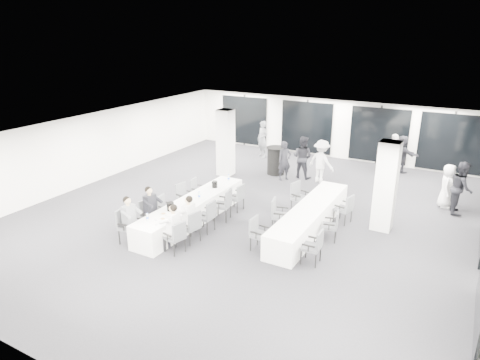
# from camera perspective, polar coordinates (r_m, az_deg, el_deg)

# --- Properties ---
(room) EXTENTS (14.04, 16.04, 2.84)m
(room) POSITION_cam_1_polar(r_m,az_deg,el_deg) (14.67, 6.23, 1.43)
(room) COLOR #25252A
(room) RESTS_ON ground
(column_left) EXTENTS (0.60, 0.60, 2.80)m
(column_left) POSITION_cam_1_polar(r_m,az_deg,el_deg) (18.07, -1.94, 5.00)
(column_left) COLOR silver
(column_left) RESTS_ON floor
(column_right) EXTENTS (0.60, 0.60, 2.80)m
(column_right) POSITION_cam_1_polar(r_m,az_deg,el_deg) (13.70, 18.87, -0.79)
(column_right) COLOR silver
(column_right) RESTS_ON floor
(banquet_table_main) EXTENTS (0.90, 5.00, 0.75)m
(banquet_table_main) POSITION_cam_1_polar(r_m,az_deg,el_deg) (13.90, -6.36, -4.08)
(banquet_table_main) COLOR white
(banquet_table_main) RESTS_ON floor
(banquet_table_side) EXTENTS (0.90, 5.00, 0.75)m
(banquet_table_side) POSITION_cam_1_polar(r_m,az_deg,el_deg) (13.46, 9.28, -5.04)
(banquet_table_side) COLOR white
(banquet_table_side) RESTS_ON floor
(cocktail_table) EXTENTS (0.85, 0.85, 1.18)m
(cocktail_table) POSITION_cam_1_polar(r_m,az_deg,el_deg) (18.40, 4.82, 2.61)
(cocktail_table) COLOR black
(cocktail_table) RESTS_ON floor
(chair_main_left_near) EXTENTS (0.60, 0.64, 1.04)m
(chair_main_left_near) POSITION_cam_1_polar(r_m,az_deg,el_deg) (12.85, -14.92, -5.61)
(chair_main_left_near) COLOR #494C50
(chair_main_left_near) RESTS_ON floor
(chair_main_left_second) EXTENTS (0.55, 0.59, 0.96)m
(chair_main_left_second) POSITION_cam_1_polar(r_m,az_deg,el_deg) (13.49, -12.11, -4.35)
(chair_main_left_second) COLOR #494C50
(chair_main_left_second) RESTS_ON floor
(chair_main_left_mid) EXTENTS (0.48, 0.52, 0.86)m
(chair_main_left_mid) POSITION_cam_1_polar(r_m,az_deg,el_deg) (14.04, -10.04, -3.51)
(chair_main_left_mid) COLOR #494C50
(chair_main_left_mid) RESTS_ON floor
(chair_main_left_fourth) EXTENTS (0.56, 0.59, 0.94)m
(chair_main_left_fourth) POSITION_cam_1_polar(r_m,az_deg,el_deg) (14.78, -7.54, -2.00)
(chair_main_left_fourth) COLOR #494C50
(chair_main_left_fourth) RESTS_ON floor
(chair_main_left_far) EXTENTS (0.49, 0.53, 0.87)m
(chair_main_left_far) POSITION_cam_1_polar(r_m,az_deg,el_deg) (15.39, -5.77, -1.19)
(chair_main_left_far) COLOR #494C50
(chair_main_left_far) RESTS_ON floor
(chair_main_right_near) EXTENTS (0.58, 0.60, 0.94)m
(chair_main_right_near) POSITION_cam_1_polar(r_m,az_deg,el_deg) (11.98, -8.47, -7.31)
(chair_main_right_near) COLOR #494C50
(chair_main_right_near) RESTS_ON floor
(chair_main_right_second) EXTENTS (0.59, 0.62, 0.98)m
(chair_main_right_second) POSITION_cam_1_polar(r_m,az_deg,el_deg) (12.48, -6.45, -5.96)
(chair_main_right_second) COLOR #494C50
(chair_main_right_second) RESTS_ON floor
(chair_main_right_mid) EXTENTS (0.51, 0.57, 1.00)m
(chair_main_right_mid) POSITION_cam_1_polar(r_m,az_deg,el_deg) (13.08, -4.37, -4.60)
(chair_main_right_mid) COLOR #494C50
(chair_main_right_mid) RESTS_ON floor
(chair_main_right_fourth) EXTENTS (0.62, 0.65, 1.04)m
(chair_main_right_fourth) POSITION_cam_1_polar(r_m,az_deg,el_deg) (13.85, -2.09, -3.06)
(chair_main_right_fourth) COLOR #494C50
(chair_main_right_fourth) RESTS_ON floor
(chair_main_right_far) EXTENTS (0.51, 0.56, 0.94)m
(chair_main_right_far) POSITION_cam_1_polar(r_m,az_deg,el_deg) (14.58, -0.32, -2.12)
(chair_main_right_far) COLOR #494C50
(chair_main_right_far) RESTS_ON floor
(chair_side_left_near) EXTENTS (0.50, 0.55, 0.95)m
(chair_side_left_near) POSITION_cam_1_polar(r_m,az_deg,el_deg) (12.07, 2.39, -6.88)
(chair_side_left_near) COLOR #494C50
(chair_side_left_near) RESTS_ON floor
(chair_side_left_mid) EXTENTS (0.62, 0.65, 1.02)m
(chair_side_left_mid) POSITION_cam_1_polar(r_m,az_deg,el_deg) (13.19, 5.10, -4.39)
(chair_side_left_mid) COLOR #494C50
(chair_side_left_mid) RESTS_ON floor
(chair_side_left_far) EXTENTS (0.63, 0.66, 1.03)m
(chair_side_left_far) POSITION_cam_1_polar(r_m,az_deg,el_deg) (14.63, 7.82, -2.02)
(chair_side_left_far) COLOR #494C50
(chair_side_left_far) RESTS_ON floor
(chair_side_right_near) EXTENTS (0.50, 0.56, 0.96)m
(chair_side_right_near) POSITION_cam_1_polar(r_m,az_deg,el_deg) (11.50, 9.90, -8.53)
(chair_side_right_near) COLOR #494C50
(chair_side_right_near) RESTS_ON floor
(chair_side_right_mid) EXTENTS (0.55, 0.58, 0.91)m
(chair_side_right_mid) POSITION_cam_1_polar(r_m,az_deg,el_deg) (12.85, 12.21, -5.75)
(chair_side_right_mid) COLOR #494C50
(chair_side_right_mid) RESTS_ON floor
(chair_side_right_far) EXTENTS (0.58, 0.61, 0.96)m
(chair_side_right_far) POSITION_cam_1_polar(r_m,az_deg,el_deg) (14.03, 13.91, -3.56)
(chair_side_right_far) COLOR #494C50
(chair_side_right_far) RESTS_ON floor
(seated_guest_a) EXTENTS (0.50, 0.38, 1.44)m
(seated_guest_a) POSITION_cam_1_polar(r_m,az_deg,el_deg) (12.66, -14.39, -4.85)
(seated_guest_a) COLOR slate
(seated_guest_a) RESTS_ON floor
(seated_guest_b) EXTENTS (0.50, 0.38, 1.44)m
(seated_guest_b) POSITION_cam_1_polar(r_m,az_deg,el_deg) (13.28, -11.68, -3.47)
(seated_guest_b) COLOR black
(seated_guest_b) RESTS_ON floor
(seated_guest_c) EXTENTS (0.50, 0.38, 1.44)m
(seated_guest_c) POSITION_cam_1_polar(r_m,az_deg,el_deg) (11.97, -9.10, -5.92)
(seated_guest_c) COLOR silver
(seated_guest_c) RESTS_ON floor
(seated_guest_d) EXTENTS (0.50, 0.38, 1.44)m
(seated_guest_d) POSITION_cam_1_polar(r_m,az_deg,el_deg) (12.48, -7.07, -4.71)
(seated_guest_d) COLOR silver
(seated_guest_d) RESTS_ON floor
(standing_guest_a) EXTENTS (0.84, 0.86, 1.85)m
(standing_guest_a) POSITION_cam_1_polar(r_m,az_deg,el_deg) (17.60, 5.96, 2.90)
(standing_guest_a) COLOR black
(standing_guest_a) RESTS_ON floor
(standing_guest_b) EXTENTS (1.02, 0.67, 2.02)m
(standing_guest_b) POSITION_cam_1_polar(r_m,az_deg,el_deg) (17.94, 8.33, 3.40)
(standing_guest_b) COLOR black
(standing_guest_b) RESTS_ON floor
(standing_guest_c) EXTENTS (1.42, 1.00, 1.99)m
(standing_guest_c) POSITION_cam_1_polar(r_m,az_deg,el_deg) (17.49, 10.81, 2.81)
(standing_guest_c) COLOR silver
(standing_guest_c) RESTS_ON floor
(standing_guest_d) EXTENTS (1.24, 1.34, 2.01)m
(standing_guest_d) POSITION_cam_1_polar(r_m,az_deg,el_deg) (19.33, 19.85, 3.59)
(standing_guest_d) COLOR silver
(standing_guest_d) RESTS_ON floor
(standing_guest_e) EXTENTS (0.55, 0.87, 1.76)m
(standing_guest_e) POSITION_cam_1_polar(r_m,az_deg,el_deg) (16.42, 25.96, -0.38)
(standing_guest_e) COLOR silver
(standing_guest_e) RESTS_ON floor
(standing_guest_f) EXTENTS (1.77, 1.48, 1.85)m
(standing_guest_f) POSITION_cam_1_polar(r_m,az_deg,el_deg) (19.79, 20.78, 3.58)
(standing_guest_f) COLOR black
(standing_guest_f) RESTS_ON floor
(standing_guest_g) EXTENTS (0.91, 0.84, 2.01)m
(standing_guest_g) POSITION_cam_1_polar(r_m,az_deg,el_deg) (20.80, 3.03, 5.77)
(standing_guest_g) COLOR slate
(standing_guest_g) RESTS_ON floor
(standing_guest_h) EXTENTS (0.74, 1.06, 2.04)m
(standing_guest_h) POSITION_cam_1_polar(r_m,az_deg,el_deg) (16.03, 27.47, -0.53)
(standing_guest_h) COLOR black
(standing_guest_h) RESTS_ON floor
(ice_bucket_near) EXTENTS (0.22, 0.22, 0.25)m
(ice_bucket_near) POSITION_cam_1_polar(r_m,az_deg,el_deg) (13.01, -9.27, -3.50)
(ice_bucket_near) COLOR black
(ice_bucket_near) RESTS_ON banquet_table_main
(ice_bucket_far) EXTENTS (0.20, 0.20, 0.22)m
(ice_bucket_far) POSITION_cam_1_polar(r_m,az_deg,el_deg) (14.73, -3.40, -0.58)
(ice_bucket_far) COLOR black
(ice_bucket_far) RESTS_ON banquet_table_main
(water_bottle_a) EXTENTS (0.07, 0.07, 0.21)m
(water_bottle_a) POSITION_cam_1_polar(r_m,az_deg,el_deg) (12.47, -12.25, -4.84)
(water_bottle_a) COLOR silver
(water_bottle_a) RESTS_ON banquet_table_main
(water_bottle_b) EXTENTS (0.07, 0.07, 0.23)m
(water_bottle_b) POSITION_cam_1_polar(r_m,az_deg,el_deg) (13.79, -5.47, -2.04)
(water_bottle_b) COLOR silver
(water_bottle_b) RESTS_ON banquet_table_main
(water_bottle_c) EXTENTS (0.08, 0.08, 0.24)m
(water_bottle_c) POSITION_cam_1_polar(r_m,az_deg,el_deg) (15.34, -1.53, 0.30)
(water_bottle_c) COLOR silver
(water_bottle_c) RESTS_ON banquet_table_main
(plate_a) EXTENTS (0.21, 0.21, 0.03)m
(plate_a) POSITION_cam_1_polar(r_m,az_deg,el_deg) (12.84, -10.19, -4.44)
(plate_a) COLOR white
(plate_a) RESTS_ON banquet_table_main
(plate_b) EXTENTS (0.19, 0.19, 0.03)m
(plate_b) POSITION_cam_1_polar(r_m,az_deg,el_deg) (12.50, -10.26, -5.11)
(plate_b) COLOR white
(plate_b) RESTS_ON banquet_table_main
(plate_c) EXTENTS (0.21, 0.21, 0.03)m
(plate_c) POSITION_cam_1_polar(r_m,az_deg,el_deg) (13.44, -6.79, -3.14)
(plate_c) COLOR white
(plate_c) RESTS_ON banquet_table_main
(wine_glass) EXTENTS (0.08, 0.08, 0.20)m
(wine_glass) POSITION_cam_1_polar(r_m,az_deg,el_deg) (12.12, -11.18, -5.28)
(wine_glass) COLOR silver
(wine_glass) RESTS_ON banquet_table_main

